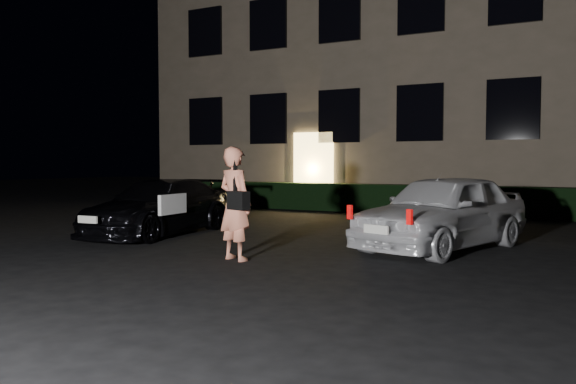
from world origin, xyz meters
The scene contains 6 objects.
ground centered at (0.00, 0.00, 0.00)m, with size 80.00×80.00×0.00m, color black.
building centered at (0.00, 14.99, 6.00)m, with size 20.00×8.11×12.00m.
hedge centered at (0.00, 10.50, 0.42)m, with size 15.00×0.70×0.85m, color black.
sedan centered at (-3.57, 3.32, 0.58)m, with size 1.89×4.11×1.15m.
hatch centered at (2.16, 4.00, 0.66)m, with size 2.73×4.20×1.33m.
man centered at (-0.46, 1.40, 0.88)m, with size 0.73×0.60×1.75m.
Camera 1 is at (4.20, -5.89, 1.51)m, focal length 35.00 mm.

